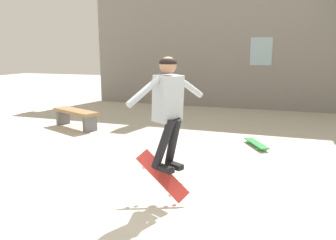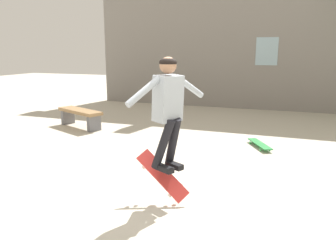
{
  "view_description": "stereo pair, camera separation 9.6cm",
  "coord_description": "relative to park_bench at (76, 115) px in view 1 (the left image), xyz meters",
  "views": [
    {
      "loc": [
        1.42,
        -3.91,
        1.96
      ],
      "look_at": [
        0.14,
        -0.08,
        1.1
      ],
      "focal_mm": 35.0,
      "sensor_mm": 36.0,
      "label": 1
    },
    {
      "loc": [
        1.51,
        -3.88,
        1.96
      ],
      "look_at": [
        0.14,
        -0.08,
        1.1
      ],
      "focal_mm": 35.0,
      "sensor_mm": 36.0,
      "label": 2
    }
  ],
  "objects": [
    {
      "name": "park_bench",
      "position": [
        0.0,
        0.0,
        0.0
      ],
      "size": [
        1.51,
        0.94,
        0.47
      ],
      "rotation": [
        0.0,
        0.0,
        -0.4
      ],
      "color": "#99754C",
      "rests_on": "ground_plane"
    },
    {
      "name": "skateboard_resting",
      "position": [
        4.56,
        -0.29,
        -0.26
      ],
      "size": [
        0.56,
        0.83,
        0.08
      ],
      "rotation": [
        0.0,
        0.0,
        5.21
      ],
      "color": "#237F38",
      "rests_on": "ground_plane"
    },
    {
      "name": "building_backdrop",
      "position": [
        3.45,
        4.5,
        1.94
      ],
      "size": [
        10.86,
        0.52,
        5.57
      ],
      "color": "gray",
      "rests_on": "ground_plane"
    },
    {
      "name": "ground_plane",
      "position": [
        3.46,
        -3.19,
        -0.33
      ],
      "size": [
        40.0,
        40.0,
        0.0
      ],
      "primitive_type": "plane",
      "color": "beige"
    },
    {
      "name": "skateboard_flipping",
      "position": [
        3.53,
        -3.27,
        0.01
      ],
      "size": [
        0.75,
        0.31,
        0.61
      ],
      "rotation": [
        0.0,
        0.0,
        -0.17
      ],
      "color": "red"
    },
    {
      "name": "skater",
      "position": [
        3.61,
        -3.27,
        0.98
      ],
      "size": [
        0.66,
        1.17,
        1.44
      ],
      "rotation": [
        0.0,
        0.0,
        -0.48
      ],
      "color": "#9EA8B2"
    }
  ]
}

